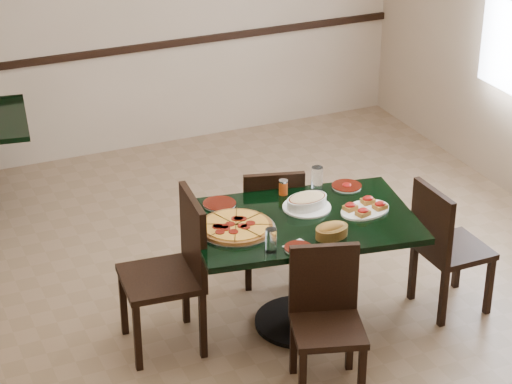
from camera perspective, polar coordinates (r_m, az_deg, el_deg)
name	(u,v)px	position (r m, az deg, el deg)	size (l,w,h in m)	color
floor	(257,303)	(6.55, 0.05, -6.35)	(5.50, 5.50, 0.00)	brown
room_shell	(287,37)	(7.87, 1.80, 8.82)	(5.50, 5.50, 5.50)	white
main_table	(302,245)	(6.06, 2.64, -3.05)	(1.46, 1.06, 0.75)	black
chair_far	(271,219)	(6.56, 0.88, -1.56)	(0.48, 0.48, 0.85)	black
chair_near	(326,312)	(5.63, 4.02, -6.85)	(0.49, 0.49, 0.84)	black
chair_right	(444,242)	(6.36, 10.68, -2.84)	(0.41, 0.41, 0.87)	black
chair_left	(175,264)	(5.91, -4.64, -4.14)	(0.49, 0.49, 0.97)	black
pepperoni_pizza	(236,227)	(5.84, -1.16, -1.99)	(0.47, 0.47, 0.04)	silver
lasagna_casserole	(307,201)	(6.07, 2.93, -0.54)	(0.30, 0.30, 0.09)	white
bread_basket	(332,230)	(5.77, 4.35, -2.19)	(0.23, 0.17, 0.09)	brown
bruschetta_platter	(365,208)	(6.08, 6.25, -0.90)	(0.37, 0.29, 0.05)	white
side_plate_near	(298,248)	(5.64, 2.44, -3.23)	(0.16, 0.16, 0.02)	white
side_plate_far_r	(347,186)	(6.37, 5.20, 0.34)	(0.19, 0.19, 0.03)	white
side_plate_far_l	(219,204)	(6.12, -2.10, -0.68)	(0.20, 0.20, 0.02)	white
napkin_setting	(300,247)	(5.67, 2.51, -3.15)	(0.17, 0.17, 0.01)	white
water_glass_a	(317,179)	(6.29, 3.50, 0.76)	(0.07, 0.07, 0.16)	white
water_glass_b	(271,240)	(5.58, 0.86, -2.78)	(0.07, 0.07, 0.14)	white
pepper_shaker	(283,187)	(6.24, 1.57, 0.28)	(0.06, 0.06, 0.10)	#BD5014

